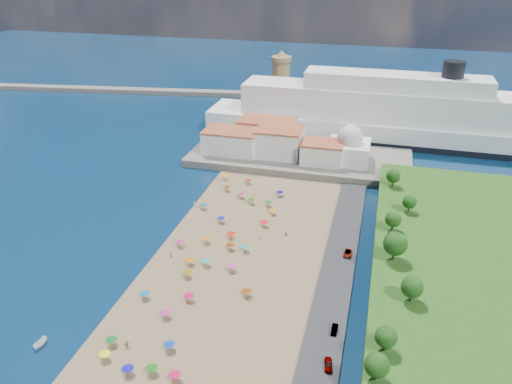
# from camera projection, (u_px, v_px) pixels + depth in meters

# --- Properties ---
(ground) EXTENTS (700.00, 700.00, 0.00)m
(ground) POSITION_uv_depth(u_px,v_px,m) (221.00, 252.00, 145.83)
(ground) COLOR #071938
(ground) RESTS_ON ground
(terrace) EXTENTS (90.00, 36.00, 3.00)m
(terrace) POSITION_uv_depth(u_px,v_px,m) (299.00, 158.00, 206.20)
(terrace) COLOR #59544C
(terrace) RESTS_ON ground
(jetty) EXTENTS (18.00, 70.00, 2.40)m
(jetty) POSITION_uv_depth(u_px,v_px,m) (267.00, 127.00, 241.66)
(jetty) COLOR #59544C
(jetty) RESTS_ON ground
(breakwater) EXTENTS (199.03, 34.77, 2.60)m
(breakwater) POSITION_uv_depth(u_px,v_px,m) (128.00, 91.00, 302.82)
(breakwater) COLOR #59544C
(breakwater) RESTS_ON ground
(waterfront_buildings) EXTENTS (57.00, 29.00, 11.00)m
(waterfront_buildings) POSITION_uv_depth(u_px,v_px,m) (269.00, 140.00, 206.88)
(waterfront_buildings) COLOR silver
(waterfront_buildings) RESTS_ON terrace
(domed_building) EXTENTS (16.00, 16.00, 15.00)m
(domed_building) POSITION_uv_depth(u_px,v_px,m) (349.00, 147.00, 196.62)
(domed_building) COLOR silver
(domed_building) RESTS_ON terrace
(fortress) EXTENTS (40.00, 40.00, 32.40)m
(fortress) POSITION_uv_depth(u_px,v_px,m) (281.00, 100.00, 265.24)
(fortress) COLOR #A48652
(fortress) RESTS_ON ground
(cruise_ship) EXTENTS (170.63, 26.88, 37.27)m
(cruise_ship) POSITION_uv_depth(u_px,v_px,m) (392.00, 117.00, 224.10)
(cruise_ship) COLOR black
(cruise_ship) RESTS_ON ground
(beach_parasols) EXTENTS (29.85, 114.56, 2.20)m
(beach_parasols) POSITION_uv_depth(u_px,v_px,m) (202.00, 266.00, 135.35)
(beach_parasols) COLOR gray
(beach_parasols) RESTS_ON beach
(beachgoers) EXTENTS (35.72, 89.00, 1.88)m
(beachgoers) POSITION_uv_depth(u_px,v_px,m) (219.00, 234.00, 152.42)
(beachgoers) COLOR tan
(beachgoers) RESTS_ON beach
(moored_boats) EXTENTS (5.95, 18.95, 1.57)m
(moored_boats) POSITION_uv_depth(u_px,v_px,m) (12.00, 366.00, 105.00)
(moored_boats) COLOR white
(moored_boats) RESTS_ON ground
(parked_cars) EXTENTS (2.36, 48.27, 1.38)m
(parked_cars) POSITION_uv_depth(u_px,v_px,m) (339.00, 301.00, 123.45)
(parked_cars) COLOR gray
(parked_cars) RESTS_ON promenade
(hillside_trees) EXTENTS (11.84, 111.67, 8.08)m
(hillside_trees) POSITION_uv_depth(u_px,v_px,m) (395.00, 262.00, 123.53)
(hillside_trees) COLOR #382314
(hillside_trees) RESTS_ON hillside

